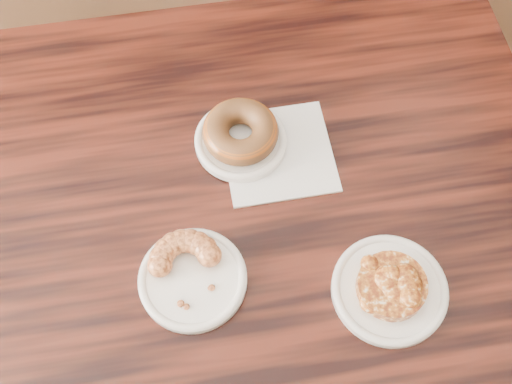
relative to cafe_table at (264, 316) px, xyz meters
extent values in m
plane|color=black|center=(0.02, 0.11, -0.38)|extent=(5.00, 5.00, 0.00)
cube|color=black|center=(0.00, 0.00, 0.00)|extent=(0.99, 0.99, 0.75)
cube|color=white|center=(0.05, 0.14, 0.38)|extent=(0.17, 0.17, 0.00)
cylinder|color=white|center=(0.00, 0.17, 0.39)|extent=(0.14, 0.14, 0.01)
cylinder|color=white|center=(-0.12, -0.04, 0.38)|extent=(0.15, 0.15, 0.01)
cylinder|color=silver|center=(0.15, -0.11, 0.38)|extent=(0.16, 0.16, 0.01)
torus|color=brown|center=(0.00, 0.17, 0.41)|extent=(0.12, 0.12, 0.04)
camera|label=1|loc=(-0.10, -0.35, 1.24)|focal=45.00mm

